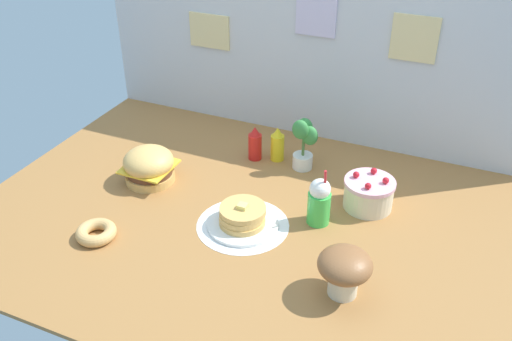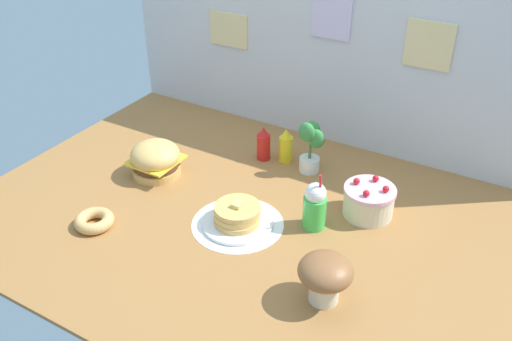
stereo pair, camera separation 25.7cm
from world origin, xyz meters
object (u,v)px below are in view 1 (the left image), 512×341
at_px(ketchup_bottle, 255,144).
at_px(mushroom_stool, 345,268).
at_px(cream_soda_cup, 319,202).
at_px(burger, 149,166).
at_px(donut_pink_glaze, 96,232).
at_px(pancake_stack, 242,218).
at_px(layer_cake, 369,193).
at_px(potted_plant, 304,142).
at_px(mustard_bottle, 277,145).

distance_m(ketchup_bottle, mushroom_stool, 1.05).
bearing_deg(cream_soda_cup, burger, -179.36).
relative_size(burger, ketchup_bottle, 1.33).
bearing_deg(mushroom_stool, burger, 161.06).
distance_m(ketchup_bottle, donut_pink_glaze, 0.96).
xyz_separation_m(pancake_stack, cream_soda_cup, (0.30, 0.16, 0.07)).
bearing_deg(mushroom_stool, donut_pink_glaze, -174.57).
distance_m(pancake_stack, donut_pink_glaze, 0.63).
bearing_deg(burger, layer_cake, 11.56).
distance_m(burger, donut_pink_glaze, 0.48).
bearing_deg(mushroom_stool, cream_soda_cup, 120.07).
relative_size(burger, pancake_stack, 0.78).
relative_size(ketchup_bottle, cream_soda_cup, 0.67).
distance_m(ketchup_bottle, potted_plant, 0.27).
distance_m(pancake_stack, cream_soda_cup, 0.35).
bearing_deg(mustard_bottle, donut_pink_glaze, -117.06).
distance_m(layer_cake, mustard_bottle, 0.59).
relative_size(pancake_stack, mustard_bottle, 1.70).
height_order(donut_pink_glaze, mushroom_stool, mushroom_stool).
bearing_deg(potted_plant, mustard_bottle, 170.19).
bearing_deg(pancake_stack, donut_pink_glaze, -149.03).
relative_size(layer_cake, cream_soda_cup, 0.83).
xyz_separation_m(burger, mustard_bottle, (0.51, 0.44, 0.00)).
distance_m(burger, cream_soda_cup, 0.88).
height_order(pancake_stack, ketchup_bottle, ketchup_bottle).
bearing_deg(potted_plant, cream_soda_cup, -62.10).
bearing_deg(burger, donut_pink_glaze, -85.91).
height_order(burger, ketchup_bottle, ketchup_bottle).
distance_m(pancake_stack, mustard_bottle, 0.60).
relative_size(layer_cake, mustard_bottle, 1.25).
bearing_deg(potted_plant, burger, -147.68).
height_order(donut_pink_glaze, potted_plant, potted_plant).
xyz_separation_m(layer_cake, ketchup_bottle, (-0.66, 0.19, 0.01)).
bearing_deg(layer_cake, mushroom_stool, -85.19).
bearing_deg(mustard_bottle, pancake_stack, -83.10).
xyz_separation_m(layer_cake, mushroom_stool, (0.05, -0.59, 0.05)).
height_order(cream_soda_cup, potted_plant, potted_plant).
relative_size(burger, potted_plant, 0.87).
distance_m(layer_cake, donut_pink_glaze, 1.23).
bearing_deg(ketchup_bottle, potted_plant, 2.56).
bearing_deg(layer_cake, ketchup_bottle, 163.78).
distance_m(cream_soda_cup, potted_plant, 0.46).
xyz_separation_m(layer_cake, mustard_bottle, (-0.54, 0.23, 0.01)).
relative_size(layer_cake, ketchup_bottle, 1.25).
bearing_deg(burger, ketchup_bottle, 45.82).
distance_m(burger, ketchup_bottle, 0.56).
bearing_deg(burger, cream_soda_cup, 0.64).
bearing_deg(cream_soda_cup, mushroom_stool, -59.93).
bearing_deg(donut_pink_glaze, mushroom_stool, 5.43).
bearing_deg(ketchup_bottle, mushroom_stool, -47.97).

